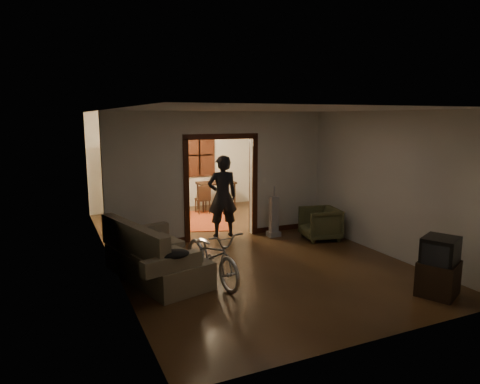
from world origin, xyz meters
TOP-DOWN VIEW (x-y plane):
  - floor at (0.00, 0.00)m, footprint 5.00×8.50m
  - ceiling at (0.00, 0.00)m, footprint 5.00×8.50m
  - wall_back at (0.00, 4.25)m, footprint 5.00×0.02m
  - wall_left at (-2.50, 0.00)m, footprint 0.02×8.50m
  - wall_right at (2.50, 0.00)m, footprint 0.02×8.50m
  - partition_wall at (0.00, 0.75)m, footprint 5.00×0.14m
  - door_casing at (0.00, 0.75)m, footprint 1.74×0.20m
  - far_window at (0.70, 4.21)m, footprint 0.98×0.06m
  - chandelier at (0.00, 2.50)m, footprint 0.24×0.24m
  - light_switch at (1.05, 0.68)m, footprint 0.08×0.01m
  - sofa at (-1.90, -1.12)m, footprint 1.46×2.27m
  - rolled_paper at (-1.80, -0.82)m, footprint 0.09×0.73m
  - jacket at (-1.85, -2.03)m, footprint 0.46×0.34m
  - bicycle at (-1.11, -1.65)m, footprint 0.83×1.77m
  - armchair at (1.94, -0.32)m, footprint 0.92×0.90m
  - tv_stand at (1.82, -3.58)m, footprint 0.75×0.73m
  - crt_tv at (1.82, -3.58)m, footprint 0.68×0.65m
  - vacuum at (1.12, 0.31)m, footprint 0.33×0.29m
  - person at (0.06, 0.79)m, footprint 0.72×0.52m
  - oriental_rug at (-0.03, 2.46)m, footprint 2.38×2.71m
  - locker at (-1.25, 4.01)m, footprint 1.06×0.70m
  - globe at (-1.25, 4.01)m, footprint 0.27×0.27m
  - desk at (0.97, 3.53)m, footprint 1.09×0.63m
  - desk_chair at (0.43, 3.19)m, footprint 0.37×0.37m

SIDE VIEW (x-z plane):
  - floor at x=0.00m, z-range -0.01..0.01m
  - oriental_rug at x=-0.03m, z-range 0.00..0.02m
  - tv_stand at x=1.82m, z-range 0.00..0.53m
  - armchair at x=1.94m, z-range 0.00..0.71m
  - desk at x=0.97m, z-range 0.00..0.80m
  - desk_chair at x=0.43m, z-range 0.00..0.81m
  - bicycle at x=-1.11m, z-range 0.00..0.89m
  - vacuum at x=1.12m, z-range 0.00..0.92m
  - sofa at x=-1.90m, z-range 0.00..0.97m
  - rolled_paper at x=-1.80m, z-range 0.48..0.58m
  - crt_tv at x=1.82m, z-range 0.45..0.90m
  - jacket at x=-1.85m, z-range 0.61..0.75m
  - person at x=0.06m, z-range 0.00..1.85m
  - locker at x=-1.25m, z-range 0.00..1.97m
  - door_casing at x=0.00m, z-range -0.06..2.26m
  - light_switch at x=1.05m, z-range 1.19..1.31m
  - wall_back at x=0.00m, z-range 0.00..2.80m
  - wall_left at x=-2.50m, z-range 0.00..2.80m
  - wall_right at x=2.50m, z-range 0.00..2.80m
  - partition_wall at x=0.00m, z-range 0.00..2.80m
  - far_window at x=0.70m, z-range 0.91..2.19m
  - globe at x=-1.25m, z-range 1.80..2.08m
  - chandelier at x=0.00m, z-range 2.23..2.47m
  - ceiling at x=0.00m, z-range 2.79..2.80m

